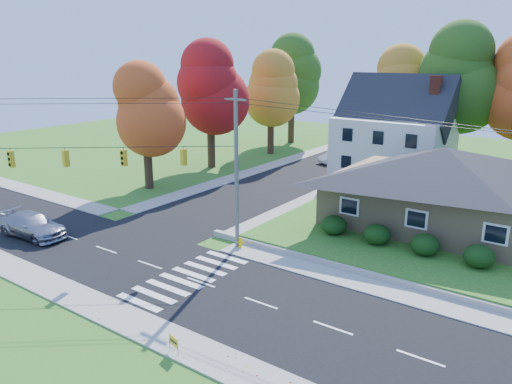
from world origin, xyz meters
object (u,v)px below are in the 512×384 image
ranch_house (442,185)px  fire_hydrant (240,243)px  silver_sedan (32,225)px  white_car (335,157)px

ranch_house → fire_hydrant: size_ratio=20.13×
silver_sedan → fire_hydrant: size_ratio=7.45×
ranch_house → white_car: (-16.03, 15.77, -2.56)m
silver_sedan → fire_hydrant: (12.74, 6.54, -0.46)m
white_car → fire_hydrant: size_ratio=5.76×
white_car → fire_hydrant: white_car is taller
ranch_house → white_car: ranch_house is taller
fire_hydrant → white_car: bearing=104.3°
ranch_house → fire_hydrant: 14.51m
ranch_house → silver_sedan: 28.12m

